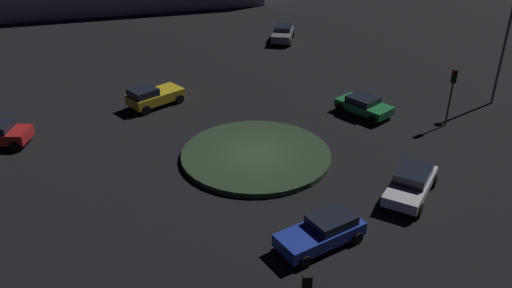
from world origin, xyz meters
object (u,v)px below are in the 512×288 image
object	(u,v)px
car_silver	(411,183)
traffic_light_southeast	(452,86)
car_yellow	(153,96)
car_blue	(323,231)
streetlamp_southeast	(508,32)
car_green	(364,105)
car_grey	(283,33)

from	to	relation	value
car_silver	traffic_light_southeast	xyz separation A→B (m)	(9.40, -2.32, 2.08)
car_silver	car_yellow	xyz separation A→B (m)	(7.43, 18.21, 0.03)
car_blue	streetlamp_southeast	distance (m)	22.42
traffic_light_southeast	streetlamp_southeast	bearing A→B (deg)	-159.82
car_blue	traffic_light_southeast	bearing A→B (deg)	-160.70
car_green	streetlamp_southeast	world-z (taller)	streetlamp_southeast
car_blue	car_yellow	size ratio (longest dim) A/B	0.98
car_silver	car_green	world-z (taller)	car_silver
car_silver	car_yellow	world-z (taller)	car_yellow
car_green	car_grey	size ratio (longest dim) A/B	0.95
car_green	car_grey	bearing A→B (deg)	152.14
car_green	traffic_light_southeast	distance (m)	5.95
traffic_light_southeast	streetlamp_southeast	world-z (taller)	streetlamp_southeast
car_silver	car_green	distance (m)	10.34
car_green	streetlamp_southeast	distance (m)	11.18
car_green	car_yellow	size ratio (longest dim) A/B	0.98
car_blue	car_grey	xyz separation A→B (m)	(30.99, 8.47, 0.05)
car_grey	car_green	bearing A→B (deg)	25.03
car_silver	traffic_light_southeast	distance (m)	9.90
car_yellow	traffic_light_southeast	bearing A→B (deg)	-52.68
car_silver	car_blue	xyz separation A→B (m)	(-5.30, 3.96, -0.05)
car_blue	traffic_light_southeast	distance (m)	16.13
car_silver	car_grey	distance (m)	28.53
streetlamp_southeast	car_silver	bearing A→B (deg)	157.54
traffic_light_southeast	streetlamp_southeast	size ratio (longest dim) A/B	0.49
car_grey	traffic_light_southeast	xyz separation A→B (m)	(-16.29, -14.75, 2.07)
car_green	car_grey	world-z (taller)	car_grey
car_green	traffic_light_southeast	size ratio (longest dim) A/B	1.07
car_grey	streetlamp_southeast	xyz separation A→B (m)	(-11.41, -18.33, 4.63)
streetlamp_southeast	car_grey	bearing A→B (deg)	58.10
car_silver	car_grey	size ratio (longest dim) A/B	1.07
car_grey	streetlamp_southeast	distance (m)	22.08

